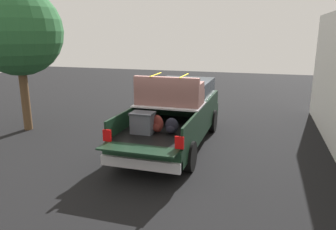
# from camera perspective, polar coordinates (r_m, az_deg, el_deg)

# --- Properties ---
(ground_plane) EXTENTS (40.00, 40.00, 0.00)m
(ground_plane) POSITION_cam_1_polar(r_m,az_deg,el_deg) (9.97, 1.01, -5.33)
(ground_plane) COLOR black
(pickup_truck) EXTENTS (6.05, 2.06, 2.23)m
(pickup_truck) POSITION_cam_1_polar(r_m,az_deg,el_deg) (10.03, 1.60, 0.46)
(pickup_truck) COLOR black
(pickup_truck) RESTS_ON ground_plane
(tree_background) EXTENTS (2.97, 2.97, 4.91)m
(tree_background) POSITION_cam_1_polar(r_m,az_deg,el_deg) (12.16, -25.24, 13.28)
(tree_background) COLOR brown
(tree_background) RESTS_ON ground_plane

